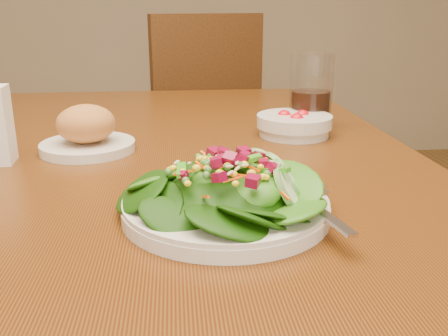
{
  "coord_description": "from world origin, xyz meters",
  "views": [
    {
      "loc": [
        0.03,
        -0.8,
        0.99
      ],
      "look_at": [
        0.09,
        -0.23,
        0.8
      ],
      "focal_mm": 40.0,
      "sensor_mm": 36.0,
      "label": 1
    }
  ],
  "objects": [
    {
      "name": "drinking_glass",
      "position": [
        0.31,
        0.2,
        0.82
      ],
      "size": [
        0.09,
        0.09,
        0.15
      ],
      "color": "silver",
      "rests_on": "dining_table"
    },
    {
      "name": "chair_far",
      "position": [
        0.11,
        1.11,
        0.51
      ],
      "size": [
        0.58,
        0.58,
        0.97
      ],
      "rotation": [
        0.0,
        0.0,
        3.51
      ],
      "color": "#4A2D12",
      "rests_on": "ground_plane"
    },
    {
      "name": "salad_plate",
      "position": [
        0.1,
        -0.25,
        0.78
      ],
      "size": [
        0.26,
        0.25,
        0.07
      ],
      "rotation": [
        0.0,
        0.0,
        0.36
      ],
      "color": "beige",
      "rests_on": "dining_table"
    },
    {
      "name": "bread_plate",
      "position": [
        -0.12,
        0.06,
        0.78
      ],
      "size": [
        0.16,
        0.16,
        0.08
      ],
      "color": "beige",
      "rests_on": "dining_table"
    },
    {
      "name": "dining_table",
      "position": [
        0.0,
        0.0,
        0.65
      ],
      "size": [
        0.9,
        1.4,
        0.75
      ],
      "color": "#56310E",
      "rests_on": "ground_plane"
    },
    {
      "name": "tomato_bowl",
      "position": [
        0.26,
        0.13,
        0.77
      ],
      "size": [
        0.15,
        0.15,
        0.05
      ],
      "color": "beige",
      "rests_on": "dining_table"
    }
  ]
}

